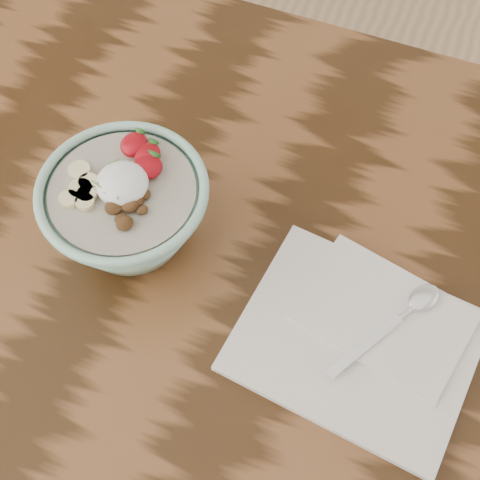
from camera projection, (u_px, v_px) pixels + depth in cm
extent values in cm
cube|color=#351F0D|center=(126.00, 237.00, 86.15)|extent=(160.00, 90.00, 4.00)
cylinder|color=#94C7B1|center=(134.00, 236.00, 83.16)|extent=(8.63, 8.63, 1.23)
torus|color=#94C7B1|center=(122.00, 190.00, 74.46)|extent=(19.63, 19.63, 1.13)
cylinder|color=#BAB19A|center=(123.00, 193.00, 75.00)|extent=(16.65, 16.65, 1.03)
ellipsoid|color=white|center=(122.00, 183.00, 73.66)|extent=(5.88, 5.88, 3.23)
ellipsoid|color=#990710|center=(149.00, 167.00, 75.16)|extent=(2.92, 3.21, 1.61)
cone|color=#286623|center=(154.00, 157.00, 75.52)|extent=(1.40, 1.03, 1.52)
ellipsoid|color=#990710|center=(146.00, 167.00, 75.15)|extent=(3.09, 3.40, 1.70)
cone|color=#286623|center=(151.00, 156.00, 75.55)|extent=(1.40, 1.03, 1.52)
ellipsoid|color=#990710|center=(147.00, 154.00, 76.10)|extent=(2.95, 3.25, 1.62)
cone|color=#286623|center=(152.00, 144.00, 76.46)|extent=(1.40, 1.03, 1.52)
ellipsoid|color=#990710|center=(134.00, 145.00, 76.72)|extent=(3.19, 3.51, 1.76)
cone|color=#286623|center=(139.00, 134.00, 77.13)|extent=(1.40, 1.03, 1.52)
cylinder|color=beige|center=(85.00, 202.00, 73.28)|extent=(2.13, 2.13, 0.70)
cylinder|color=beige|center=(81.00, 189.00, 74.14)|extent=(2.66, 2.66, 0.70)
cylinder|color=beige|center=(79.00, 171.00, 75.44)|extent=(2.54, 2.54, 0.70)
cylinder|color=beige|center=(89.00, 182.00, 74.62)|extent=(2.28, 2.28, 0.70)
cylinder|color=beige|center=(87.00, 194.00, 73.80)|extent=(2.26, 2.26, 0.70)
cylinder|color=beige|center=(69.00, 199.00, 73.48)|extent=(2.22, 2.22, 0.70)
ellipsoid|color=#533318|center=(144.00, 194.00, 73.70)|extent=(1.53, 1.54, 0.92)
ellipsoid|color=#533318|center=(130.00, 204.00, 72.78)|extent=(2.46, 2.51, 1.48)
ellipsoid|color=#533318|center=(125.00, 223.00, 71.57)|extent=(2.51, 2.57, 1.34)
ellipsoid|color=#533318|center=(114.00, 207.00, 72.63)|extent=(2.84, 2.84, 1.27)
ellipsoid|color=#533318|center=(136.00, 200.00, 73.11)|extent=(2.02, 1.72, 1.23)
ellipsoid|color=#533318|center=(142.00, 210.00, 72.68)|extent=(1.73, 1.78, 0.75)
ellipsoid|color=#533318|center=(121.00, 218.00, 72.08)|extent=(1.80, 1.87, 0.87)
ellipsoid|color=#533318|center=(113.00, 207.00, 72.61)|extent=(2.56, 2.65, 1.57)
cylinder|color=#5B8F3C|center=(114.00, 162.00, 74.10)|extent=(0.73, 1.21, 0.22)
cylinder|color=#5B8F3C|center=(136.00, 178.00, 72.96)|extent=(0.24, 1.26, 0.22)
cylinder|color=#5B8F3C|center=(102.00, 180.00, 72.84)|extent=(0.80, 1.64, 0.24)
cylinder|color=#5B8F3C|center=(126.00, 167.00, 73.69)|extent=(1.18, 0.59, 0.22)
cylinder|color=#5B8F3C|center=(108.00, 167.00, 73.75)|extent=(0.49, 1.20, 0.22)
cylinder|color=#5B8F3C|center=(127.00, 165.00, 73.86)|extent=(0.34, 1.06, 0.22)
cylinder|color=#5B8F3C|center=(108.00, 189.00, 72.24)|extent=(0.39, 1.29, 0.22)
cylinder|color=#5B8F3C|center=(114.00, 180.00, 72.85)|extent=(1.00, 1.70, 0.24)
cylinder|color=#5B8F3C|center=(112.00, 184.00, 72.59)|extent=(1.24, 0.52, 0.22)
cylinder|color=#5B8F3C|center=(112.00, 176.00, 73.08)|extent=(0.37, 1.64, 0.24)
cylinder|color=#5B8F3C|center=(107.00, 180.00, 72.84)|extent=(1.06, 0.42, 0.22)
cylinder|color=#5B8F3C|center=(97.00, 185.00, 72.52)|extent=(1.73, 0.67, 0.24)
cylinder|color=#5B8F3C|center=(118.00, 193.00, 71.94)|extent=(0.70, 1.50, 0.23)
cube|color=silver|center=(356.00, 342.00, 76.18)|extent=(28.20, 23.78, 1.00)
cube|color=silver|center=(383.00, 315.00, 77.00)|extent=(21.37, 16.79, 0.60)
cube|color=silver|center=(364.00, 347.00, 74.54)|extent=(6.25, 9.91, 0.33)
cylinder|color=silver|center=(408.00, 311.00, 76.55)|extent=(1.97, 2.78, 0.66)
ellipsoid|color=silver|center=(424.00, 297.00, 77.30)|extent=(4.64, 5.18, 0.90)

